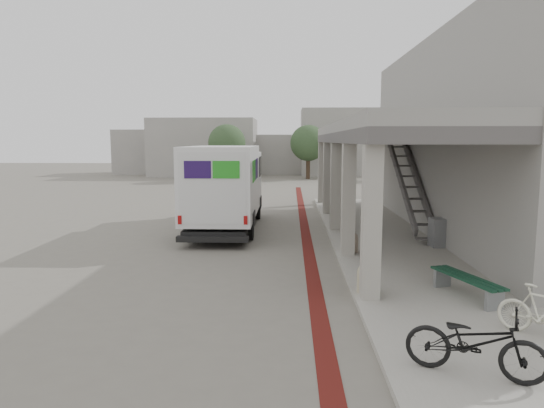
{
  "coord_description": "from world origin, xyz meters",
  "views": [
    {
      "loc": [
        0.43,
        -13.41,
        3.4
      ],
      "look_at": [
        -0.1,
        0.32,
        1.6
      ],
      "focal_mm": 32.0,
      "sensor_mm": 36.0,
      "label": 1
    }
  ],
  "objects_px": {
    "fedex_truck": "(226,185)",
    "utility_cabinet": "(437,232)",
    "bicycle_cream": "(544,312)",
    "bench": "(467,283)",
    "bicycle_black": "(475,342)"
  },
  "relations": [
    {
      "from": "bicycle_cream",
      "to": "bench",
      "type": "bearing_deg",
      "value": 56.43
    },
    {
      "from": "bench",
      "to": "bicycle_black",
      "type": "bearing_deg",
      "value": -127.38
    },
    {
      "from": "fedex_truck",
      "to": "bicycle_cream",
      "type": "distance_m",
      "value": 12.46
    },
    {
      "from": "bicycle_black",
      "to": "fedex_truck",
      "type": "bearing_deg",
      "value": 45.86
    },
    {
      "from": "bench",
      "to": "bicycle_cream",
      "type": "bearing_deg",
      "value": -95.52
    },
    {
      "from": "utility_cabinet",
      "to": "bicycle_cream",
      "type": "xyz_separation_m",
      "value": [
        -0.35,
        -7.09,
        0.0
      ]
    },
    {
      "from": "bicycle_black",
      "to": "bicycle_cream",
      "type": "bearing_deg",
      "value": -27.4
    },
    {
      "from": "fedex_truck",
      "to": "bench",
      "type": "height_order",
      "value": "fedex_truck"
    },
    {
      "from": "fedex_truck",
      "to": "bicycle_cream",
      "type": "bearing_deg",
      "value": -57.98
    },
    {
      "from": "fedex_truck",
      "to": "bicycle_cream",
      "type": "relative_size",
      "value": 5.08
    },
    {
      "from": "utility_cabinet",
      "to": "bicycle_black",
      "type": "xyz_separation_m",
      "value": [
        -1.99,
        -8.46,
        0.05
      ]
    },
    {
      "from": "fedex_truck",
      "to": "utility_cabinet",
      "type": "height_order",
      "value": "fedex_truck"
    },
    {
      "from": "fedex_truck",
      "to": "bicycle_cream",
      "type": "height_order",
      "value": "fedex_truck"
    },
    {
      "from": "fedex_truck",
      "to": "bicycle_cream",
      "type": "xyz_separation_m",
      "value": [
        6.69,
        -10.46,
        -1.14
      ]
    },
    {
      "from": "utility_cabinet",
      "to": "bicycle_cream",
      "type": "bearing_deg",
      "value": -97.29
    }
  ]
}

